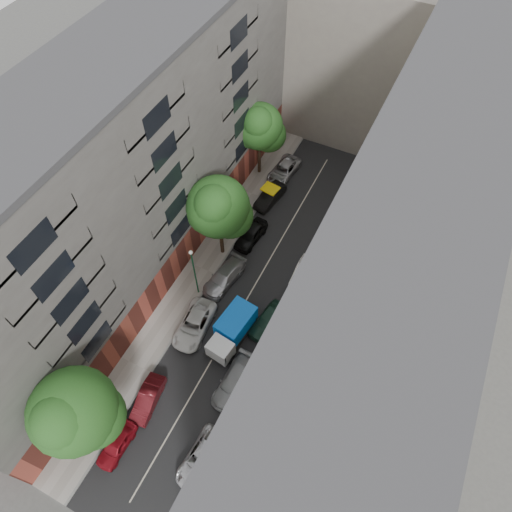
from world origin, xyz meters
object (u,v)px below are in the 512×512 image
Objects in this scene: car_left_0 at (117,444)px; car_right_2 at (267,320)px; car_left_3 at (224,277)px; car_left_6 at (284,170)px; car_right_1 at (235,382)px; lamp_post at (194,268)px; car_left_5 at (270,196)px; tree_mid at (219,209)px; pedestrian at (309,279)px; car_left_2 at (194,325)px; tree_far at (260,129)px; car_left_1 at (148,399)px; tree_near at (75,414)px; tarp_truck at (232,330)px; car_left_4 at (251,234)px; car_right_3 at (303,272)px; car_right_0 at (202,458)px.

car_left_0 is 0.88× the size of car_right_2.
car_left_3 reaches higher than car_left_6.
car_right_1 is at bearing -80.52° from car_right_2.
lamp_post reaches higher than car_left_6.
car_left_3 is at bearing -78.91° from car_left_5.
car_left_5 is at bearing 81.83° from tree_mid.
car_left_0 is 2.51× the size of pedestrian.
car_left_2 is 21.17m from tree_far.
car_left_1 is at bearing 87.65° from car_left_0.
car_right_2 is at bearing -62.13° from tree_far.
tree_near is (-1.53, -0.11, 5.79)m from car_left_0.
car_right_2 is 0.45× the size of tree_mid.
tree_mid is (-1.53, 19.56, 5.97)m from car_left_0.
car_left_6 is (-4.20, 20.43, -0.68)m from tarp_truck.
car_left_3 is 3.32× the size of pedestrian.
car_left_4 is 0.49× the size of tree_far.
tree_near is (-7.30, -8.31, 5.69)m from car_right_1.
tree_mid reaches higher than car_right_3.
car_right_2 is 2.85× the size of pedestrian.
car_right_3 is at bearing 72.54° from car_left_0.
tarp_truck is at bearing -66.31° from car_left_4.
car_left_3 is at bearing 125.34° from car_right_1.
tarp_truck reaches higher than car_right_1.
lamp_post is at bearing -117.46° from car_left_3.
tarp_truck is 1.28× the size of car_left_4.
car_right_3 is 0.43× the size of tree_far.
tarp_truck reaches higher than car_left_2.
car_right_0 is 0.51× the size of tree_near.
car_right_2 is at bearing 54.01° from car_left_1.
car_left_5 is at bearing 132.80° from car_right_3.
car_right_3 is (7.20, -11.72, -0.06)m from car_left_6.
car_right_0 is at bearing -72.14° from tree_far.
car_left_4 is 15.26m from car_right_1.
car_left_0 is 0.40× the size of tree_near.
tree_far reaches higher than car_left_3.
pedestrian is (3.90, 8.05, -0.47)m from tarp_truck.
tree_far is 1.40× the size of lamp_post.
car_left_5 is 0.49× the size of tree_far.
car_left_0 is 0.78× the size of car_right_0.
car_right_1 is 0.53× the size of tree_mid.
tree_mid is (-1.70, -2.84, 5.86)m from car_left_4.
tree_mid is at bearing 129.77° from car_left_3.
car_left_3 reaches higher than car_left_1.
tarp_truck reaches higher than car_right_3.
tree_mid reaches higher than tree_near.
car_right_0 is 0.75× the size of lamp_post.
lamp_post is (0.11, -5.01, -2.49)m from tree_mid.
car_left_0 is at bearing -84.20° from tree_far.
car_left_0 is at bearing -84.70° from car_left_4.
car_left_5 is 0.91× the size of car_right_0.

